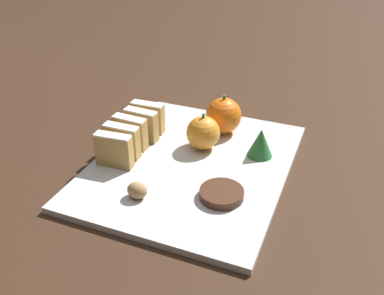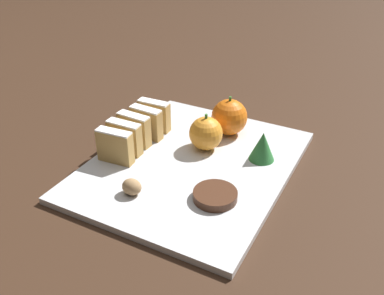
# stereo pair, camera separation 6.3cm
# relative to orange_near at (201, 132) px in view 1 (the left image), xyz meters

# --- Properties ---
(ground_plane) EXTENTS (6.00, 6.00, 0.00)m
(ground_plane) POSITION_rel_orange_near_xyz_m (0.00, -0.05, -0.04)
(ground_plane) COLOR #382316
(serving_platter) EXTENTS (0.33, 0.40, 0.01)m
(serving_platter) POSITION_rel_orange_near_xyz_m (0.00, -0.05, -0.04)
(serving_platter) COLOR silver
(serving_platter) RESTS_ON ground_plane
(stollen_slice_front) EXTENTS (0.07, 0.03, 0.06)m
(stollen_slice_front) POSITION_rel_orange_near_xyz_m (-0.12, -0.11, -0.00)
(stollen_slice_front) COLOR tan
(stollen_slice_front) RESTS_ON serving_platter
(stollen_slice_second) EXTENTS (0.06, 0.02, 0.06)m
(stollen_slice_second) POSITION_rel_orange_near_xyz_m (-0.12, -0.08, -0.00)
(stollen_slice_second) COLOR tan
(stollen_slice_second) RESTS_ON serving_platter
(stollen_slice_third) EXTENTS (0.07, 0.02, 0.06)m
(stollen_slice_third) POSITION_rel_orange_near_xyz_m (-0.12, -0.05, -0.00)
(stollen_slice_third) COLOR tan
(stollen_slice_third) RESTS_ON serving_platter
(stollen_slice_fourth) EXTENTS (0.07, 0.02, 0.06)m
(stollen_slice_fourth) POSITION_rel_orange_near_xyz_m (-0.12, -0.01, -0.00)
(stollen_slice_fourth) COLOR tan
(stollen_slice_fourth) RESTS_ON serving_platter
(stollen_slice_fifth) EXTENTS (0.06, 0.02, 0.06)m
(stollen_slice_fifth) POSITION_rel_orange_near_xyz_m (-0.12, 0.02, -0.00)
(stollen_slice_fifth) COLOR tan
(stollen_slice_fifth) RESTS_ON serving_platter
(orange_near) EXTENTS (0.06, 0.06, 0.07)m
(orange_near) POSITION_rel_orange_near_xyz_m (0.00, 0.00, 0.00)
(orange_near) COLOR orange
(orange_near) RESTS_ON serving_platter
(orange_far) EXTENTS (0.07, 0.07, 0.08)m
(orange_far) POSITION_rel_orange_near_xyz_m (0.02, 0.07, 0.00)
(orange_far) COLOR orange
(orange_far) RESTS_ON serving_platter
(walnut) EXTENTS (0.03, 0.03, 0.03)m
(walnut) POSITION_rel_orange_near_xyz_m (-0.04, -0.18, -0.02)
(walnut) COLOR #9E7A51
(walnut) RESTS_ON serving_platter
(chocolate_cookie) EXTENTS (0.07, 0.07, 0.01)m
(chocolate_cookie) POSITION_rel_orange_near_xyz_m (0.08, -0.13, -0.02)
(chocolate_cookie) COLOR #472819
(chocolate_cookie) RESTS_ON serving_platter
(evergreen_sprig) EXTENTS (0.05, 0.05, 0.05)m
(evergreen_sprig) POSITION_rel_orange_near_xyz_m (0.11, 0.01, -0.00)
(evergreen_sprig) COLOR #2D7538
(evergreen_sprig) RESTS_ON serving_platter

